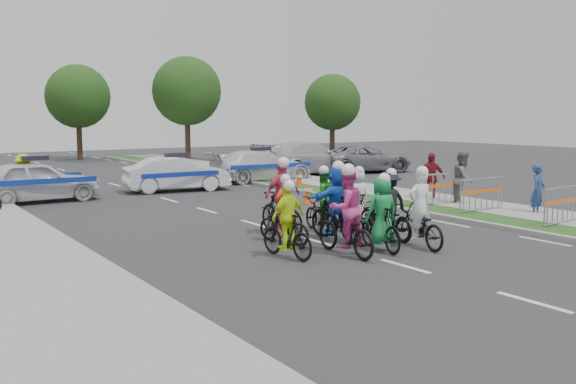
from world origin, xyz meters
TOP-DOWN VIEW (x-y plane):
  - ground at (0.00, 0.00)m, footprint 90.00×90.00m
  - curb_right at (5.10, 5.00)m, footprint 0.20×60.00m
  - grass_strip at (5.80, 5.00)m, footprint 1.20×60.00m
  - sidewalk_right at (7.60, 5.00)m, footprint 2.40×60.00m
  - sidewalk_left at (-6.50, 5.00)m, footprint 3.00×60.00m
  - rider_0 at (1.57, 1.22)m, footprint 0.93×1.93m
  - rider_1 at (0.59, 1.40)m, footprint 0.82×1.74m
  - rider_2 at (-0.36, 1.48)m, footprint 0.86×1.99m
  - rider_3 at (-1.56, 1.95)m, footprint 0.89×1.65m
  - rider_4 at (1.64, 2.31)m, footprint 1.00×1.75m
  - rider_5 at (0.47, 2.89)m, footprint 1.57×1.88m
  - rider_6 at (-0.77, 3.31)m, footprint 0.88×1.71m
  - rider_7 at (1.88, 3.82)m, footprint 0.72×1.62m
  - rider_8 at (0.89, 4.04)m, footprint 0.81×1.77m
  - rider_9 at (-0.24, 4.21)m, footprint 1.00×1.90m
  - police_car_0 at (-4.07, 14.06)m, footprint 4.39×1.96m
  - police_car_1 at (1.36, 14.37)m, footprint 4.32×2.14m
  - police_car_2 at (6.03, 15.64)m, footprint 4.96×2.21m
  - civilian_sedan at (9.69, 17.20)m, footprint 5.98×2.98m
  - civilian_suv at (13.02, 16.61)m, footprint 5.37×3.17m
  - spectator_0 at (7.84, 2.52)m, footprint 0.66×0.52m
  - spectator_1 at (7.62, 5.23)m, footprint 1.12×1.05m
  - spectator_2 at (7.47, 6.56)m, footprint 1.08×0.89m
  - marshal_hiviz at (-4.40, 14.32)m, footprint 1.08×0.62m
  - barrier_0 at (6.70, 0.93)m, footprint 2.04×0.70m
  - barrier_1 at (6.70, 3.68)m, footprint 2.01×0.52m
  - barrier_2 at (6.70, 5.42)m, footprint 2.04×0.72m
  - cone_0 at (3.69, 8.63)m, footprint 0.40×0.40m
  - cone_1 at (6.16, 12.75)m, footprint 0.40×0.40m
  - tree_1 at (9.00, 30.00)m, footprint 4.55×4.55m
  - tree_2 at (18.00, 26.00)m, footprint 3.85×3.85m
  - tree_4 at (3.00, 34.00)m, footprint 4.20×4.20m

SIDE VIEW (x-z plane):
  - ground at x=0.00m, z-range 0.00..0.00m
  - grass_strip at x=5.80m, z-range 0.00..0.11m
  - curb_right at x=5.10m, z-range 0.00..0.12m
  - sidewalk_right at x=7.60m, z-range 0.00..0.13m
  - sidewalk_left at x=-6.50m, z-range 0.00..0.13m
  - cone_0 at x=3.69m, z-range -0.01..0.69m
  - cone_1 at x=6.16m, z-range -0.01..0.69m
  - rider_6 at x=-0.77m, z-range -0.28..1.39m
  - barrier_0 at x=6.70m, z-range 0.00..1.12m
  - barrier_1 at x=6.70m, z-range 0.00..1.12m
  - barrier_2 at x=6.70m, z-range 0.00..1.12m
  - rider_0 at x=1.57m, z-range -0.32..1.57m
  - rider_8 at x=0.89m, z-range -0.22..1.52m
  - rider_3 at x=-1.56m, z-range -0.19..1.50m
  - rider_7 at x=1.88m, z-range -0.18..1.52m
  - police_car_1 at x=1.36m, z-range 0.00..1.36m
  - rider_4 at x=1.64m, z-range -0.19..1.57m
  - rider_1 at x=0.59m, z-range -0.19..1.58m
  - civilian_suv at x=13.02m, z-range 0.00..1.40m
  - police_car_2 at x=6.03m, z-range 0.00..1.41m
  - police_car_0 at x=-4.07m, z-range 0.00..1.47m
  - rider_2 at x=-0.36m, z-range -0.26..1.75m
  - rider_9 at x=-0.24m, z-range -0.24..1.76m
  - spectator_0 at x=7.84m, z-range 0.00..1.57m
  - rider_5 at x=0.47m, z-range -0.16..1.79m
  - civilian_sedan at x=9.69m, z-range 0.00..1.67m
  - marshal_hiviz at x=-4.40m, z-range 0.00..1.67m
  - spectator_2 at x=7.47m, z-range 0.00..1.72m
  - spectator_1 at x=7.62m, z-range 0.00..1.83m
  - tree_2 at x=18.00m, z-range 0.95..6.72m
  - tree_4 at x=3.00m, z-range 1.04..7.34m
  - tree_1 at x=9.00m, z-range 1.12..7.95m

